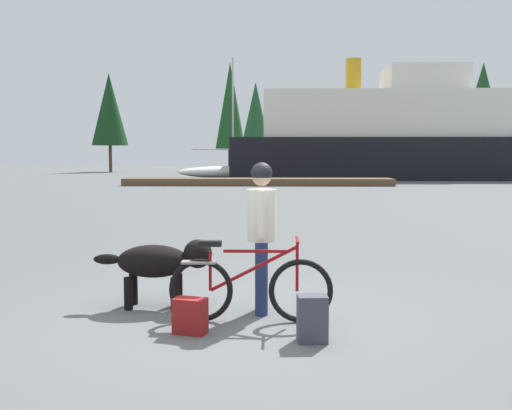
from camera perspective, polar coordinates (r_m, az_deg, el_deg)
name	(u,v)px	position (r m, az deg, el deg)	size (l,w,h in m)	color
ground_plane	(230,322)	(6.35, -2.49, -11.24)	(160.00, 160.00, 0.00)	#595B5B
bicycle	(249,288)	(6.23, -0.66, -8.02)	(1.73, 0.44, 0.89)	black
person_cyclist	(262,223)	(6.51, 0.55, -1.78)	(0.32, 0.53, 1.68)	navy
dog	(161,262)	(6.89, -9.24, -5.49)	(1.38, 0.44, 0.80)	black
backpack	(312,319)	(5.67, 5.49, -10.93)	(0.28, 0.20, 0.45)	#3F3F4C
handbag_pannier	(190,316)	(5.94, -6.41, -10.65)	(0.32, 0.18, 0.36)	maroon
dock_pier	(258,182)	(33.26, 0.19, 2.27)	(15.09, 2.11, 0.40)	brown
ferry_boat	(392,137)	(43.24, 13.06, 6.43)	(22.54, 7.42, 8.48)	black
sailboat_moored	(233,172)	(42.79, -2.23, 3.26)	(8.12, 2.27, 8.67)	silver
pine_tree_far_left	(109,109)	(59.88, -14.04, 8.99)	(3.53, 3.53, 9.62)	#4C331E
pine_tree_center	(230,106)	(59.09, -2.52, 9.55)	(3.01, 3.01, 10.82)	#4C331E
pine_tree_far_right	(483,102)	(64.45, 21.13, 9.35)	(4.13, 4.13, 10.97)	#4C331E
pine_tree_mid_back	(256,113)	(66.81, -0.03, 8.95)	(3.05, 3.05, 9.81)	#4C331E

